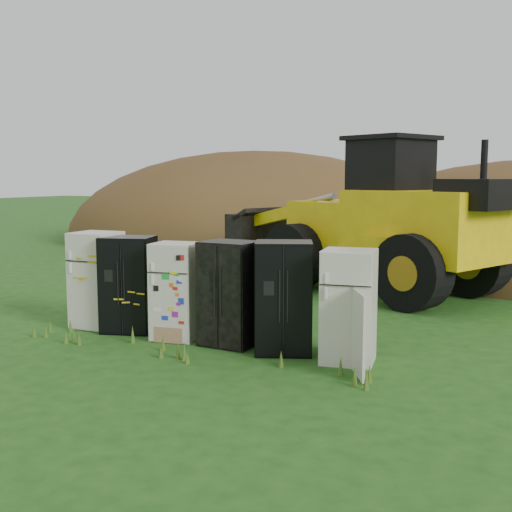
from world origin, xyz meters
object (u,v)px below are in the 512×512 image
(fridge_black_right, at_px, (284,297))
(fridge_black_side, at_px, (129,284))
(fridge_dark_mid, at_px, (230,293))
(fridge_open_door, at_px, (349,306))
(wheel_loader, at_px, (359,214))
(fridge_sticker, at_px, (176,291))
(fridge_leftmost, at_px, (97,280))

(fridge_black_right, bearing_deg, fridge_black_side, 155.54)
(fridge_black_side, relative_size, fridge_dark_mid, 0.99)
(fridge_open_door, bearing_deg, fridge_dark_mid, 168.05)
(fridge_dark_mid, distance_m, fridge_black_right, 0.95)
(fridge_black_right, bearing_deg, wheel_loader, 73.10)
(fridge_open_door, distance_m, wheel_loader, 6.38)
(fridge_sticker, xyz_separation_m, fridge_open_door, (2.99, 0.01, 0.02))
(fridge_black_right, height_order, wheel_loader, wheel_loader)
(fridge_leftmost, distance_m, fridge_black_right, 3.68)
(fridge_sticker, distance_m, wheel_loader, 6.24)
(fridge_black_right, xyz_separation_m, wheel_loader, (-0.76, 6.00, 0.94))
(fridge_dark_mid, relative_size, wheel_loader, 0.22)
(fridge_sticker, bearing_deg, wheel_loader, 68.52)
(fridge_open_door, bearing_deg, fridge_black_right, 167.69)
(fridge_dark_mid, distance_m, wheel_loader, 6.06)
(fridge_black_side, bearing_deg, fridge_leftmost, 160.63)
(fridge_leftmost, xyz_separation_m, fridge_sticker, (1.74, -0.07, -0.05))
(fridge_black_right, bearing_deg, fridge_sticker, 157.13)
(fridge_open_door, height_order, wheel_loader, wheel_loader)
(fridge_black_side, distance_m, wheel_loader, 6.45)
(fridge_black_side, bearing_deg, fridge_open_door, -19.42)
(fridge_dark_mid, height_order, fridge_open_door, fridge_dark_mid)
(fridge_sticker, height_order, wheel_loader, wheel_loader)
(fridge_black_right, relative_size, fridge_open_door, 1.04)
(fridge_black_side, distance_m, fridge_dark_mid, 2.02)
(fridge_leftmost, bearing_deg, fridge_black_side, -5.62)
(fridge_leftmost, height_order, fridge_open_door, fridge_leftmost)
(fridge_black_side, bearing_deg, fridge_black_right, -18.98)
(fridge_dark_mid, bearing_deg, wheel_loader, 89.78)
(fridge_black_right, relative_size, wheel_loader, 0.23)
(fridge_black_side, bearing_deg, wheel_loader, 51.11)
(fridge_sticker, bearing_deg, fridge_black_right, -9.21)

